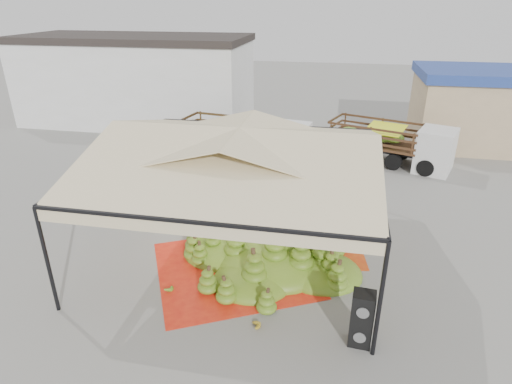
% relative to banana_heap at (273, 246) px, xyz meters
% --- Properties ---
extents(ground, '(90.00, 90.00, 0.00)m').
position_rel_banana_heap_xyz_m(ground, '(-1.17, 0.82, -0.63)').
color(ground, slate).
rests_on(ground, ground).
extents(canopy_tent, '(8.10, 8.10, 4.00)m').
position_rel_banana_heap_xyz_m(canopy_tent, '(-1.17, 0.82, 2.67)').
color(canopy_tent, black).
rests_on(canopy_tent, ground).
extents(building_white, '(14.30, 6.30, 5.40)m').
position_rel_banana_heap_xyz_m(building_white, '(-11.17, 14.82, 2.08)').
color(building_white, silver).
rests_on(building_white, ground).
extents(building_tan, '(6.30, 5.30, 4.10)m').
position_rel_banana_heap_xyz_m(building_tan, '(8.83, 13.82, 1.44)').
color(building_tan, tan).
rests_on(building_tan, ground).
extents(tarp_left, '(5.87, 5.78, 0.01)m').
position_rel_banana_heap_xyz_m(tarp_left, '(-1.10, -0.52, -0.62)').
color(tarp_left, red).
rests_on(tarp_left, ground).
extents(tarp_right, '(5.03, 5.21, 0.01)m').
position_rel_banana_heap_xyz_m(tarp_right, '(0.40, 2.07, -0.62)').
color(tarp_right, '#CD5413').
rests_on(tarp_right, ground).
extents(banana_heap, '(6.04, 5.03, 1.26)m').
position_rel_banana_heap_xyz_m(banana_heap, '(0.00, 0.00, 0.00)').
color(banana_heap, '#4C6F17').
rests_on(banana_heap, ground).
extents(hand_yellow_a, '(0.58, 0.51, 0.23)m').
position_rel_banana_heap_xyz_m(hand_yellow_a, '(-1.28, -0.86, -0.52)').
color(hand_yellow_a, gold).
rests_on(hand_yellow_a, ground).
extents(hand_yellow_b, '(0.59, 0.54, 0.22)m').
position_rel_banana_heap_xyz_m(hand_yellow_b, '(-0.03, -2.88, -0.52)').
color(hand_yellow_b, '#BB8825').
rests_on(hand_yellow_b, ground).
extents(hand_red_a, '(0.52, 0.46, 0.21)m').
position_rel_banana_heap_xyz_m(hand_red_a, '(2.53, -2.75, -0.53)').
color(hand_red_a, '#572414').
rests_on(hand_red_a, ground).
extents(hand_red_b, '(0.41, 0.35, 0.17)m').
position_rel_banana_heap_xyz_m(hand_red_b, '(2.53, -2.88, -0.54)').
color(hand_red_b, '#592814').
rests_on(hand_red_b, ground).
extents(hand_green, '(0.50, 0.45, 0.19)m').
position_rel_banana_heap_xyz_m(hand_green, '(-2.68, -1.85, -0.54)').
color(hand_green, '#42801A').
rests_on(hand_green, ground).
extents(hanging_bunches, '(1.74, 0.24, 0.20)m').
position_rel_banana_heap_xyz_m(hanging_bunches, '(1.24, -0.47, 1.99)').
color(hanging_bunches, '#4B7418').
rests_on(hanging_bunches, ground).
extents(speaker_stack, '(0.55, 0.49, 1.43)m').
position_rel_banana_heap_xyz_m(speaker_stack, '(2.53, -2.88, 0.08)').
color(speaker_stack, black).
rests_on(speaker_stack, ground).
extents(banana_leaves, '(0.96, 1.36, 3.70)m').
position_rel_banana_heap_xyz_m(banana_leaves, '(-4.75, 2.29, -0.63)').
color(banana_leaves, '#3C7C21').
rests_on(banana_leaves, ground).
extents(vendor, '(0.64, 0.48, 1.58)m').
position_rel_banana_heap_xyz_m(vendor, '(-0.42, 5.17, 0.16)').
color(vendor, gray).
rests_on(vendor, ground).
extents(truck_left, '(6.48, 3.18, 2.13)m').
position_rel_banana_heap_xyz_m(truck_left, '(-2.51, 8.43, 0.68)').
color(truck_left, '#4E391A').
rests_on(truck_left, ground).
extents(truck_right, '(6.10, 3.85, 1.98)m').
position_rel_banana_heap_xyz_m(truck_right, '(4.42, 9.80, 0.59)').
color(truck_right, '#4A2818').
rests_on(truck_right, ground).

